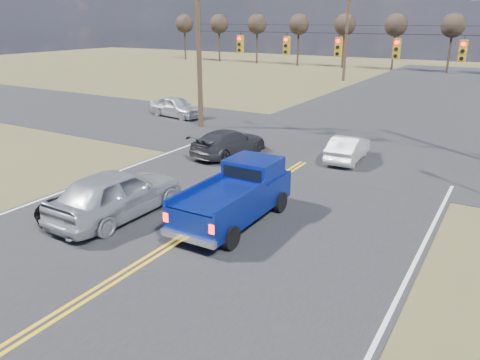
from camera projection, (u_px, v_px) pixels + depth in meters
The scene contains 12 objects.
ground at pixel (78, 303), 11.66m from camera, with size 160.00×160.00×0.00m, color brown.
road_main at pixel (265, 186), 19.77m from camera, with size 14.00×120.00×0.02m, color #28282B.
road_cross at pixel (332, 145), 26.27m from camera, with size 120.00×12.00×0.02m, color #28282B.
signal_gantry at pixel (346, 52), 24.20m from camera, with size 19.60×4.83×10.00m.
utility_poles at pixel (332, 50), 23.74m from camera, with size 19.60×58.32×10.00m.
treeline at pixel (384, 34), 31.68m from camera, with size 87.00×117.80×7.40m.
pickup_truck at pixel (236, 195), 16.08m from camera, with size 2.13×5.29×1.98m.
silver_suv at pixel (117, 193), 16.47m from camera, with size 2.11×5.26×1.79m, color #B0B4B9.
black_suv at pixel (103, 198), 16.71m from camera, with size 2.12×4.59×1.28m, color black.
white_car_queue at pixel (348, 148), 23.20m from camera, with size 1.34×3.84×1.26m, color silver.
dgrey_car_queue at pixel (229, 142), 24.15m from camera, with size 1.87×4.60×1.33m, color #323237.
cross_car_west at pixel (176, 107), 33.51m from camera, with size 4.33×1.74×1.48m, color silver.
Camera 1 is at (8.60, -6.53, 6.72)m, focal length 35.00 mm.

